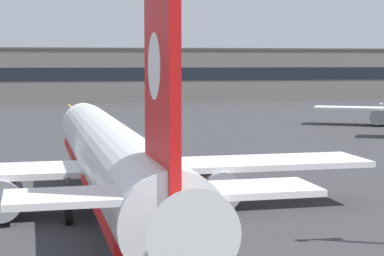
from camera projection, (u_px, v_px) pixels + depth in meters
taxiway_centreline at (131, 172)px, 55.71m from camera, size 10.54×179.73×0.01m
airliner_foreground at (111, 157)px, 39.83m from camera, size 32.22×41.52×11.65m
safety_cone_by_nose_gear at (126, 169)px, 55.25m from camera, size 0.44×0.44×0.55m
terminal_building at (68, 75)px, 152.92m from camera, size 161.44×12.40×11.84m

